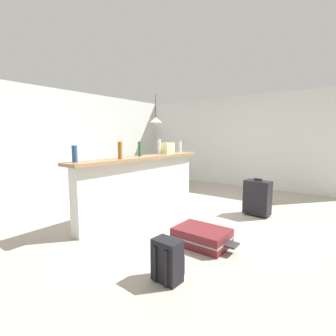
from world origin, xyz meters
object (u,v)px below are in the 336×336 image
Objects in this scene: dining_chair_near_partition at (169,171)px; pendant_lamp at (156,120)px; dining_table at (154,165)px; suitcase_upright_black at (257,197)px; suitcase_flat_maroon at (202,237)px; bottle_amber at (120,150)px; bottle_clear at (180,147)px; bottle_blue at (75,154)px; backpack_red at (262,195)px; grocery_bag at (167,148)px; bottle_white at (159,147)px; bottle_green at (140,149)px; backpack_black at (168,261)px.

pendant_lamp is at bearing 75.56° from dining_chair_near_partition.
dining_table is 1.64× the size of suitcase_upright_black.
bottle_amber is at bearing 92.88° from suitcase_flat_maroon.
suitcase_flat_maroon is at bearing -139.17° from bottle_clear.
bottle_amber is at bearing -12.55° from bottle_blue.
suitcase_upright_black reaches higher than backpack_red.
backpack_red is at bearing -55.65° from grocery_bag.
bottle_white is 1.52m from dining_chair_near_partition.
bottle_white is 0.27× the size of dining_table.
suitcase_upright_black is at bearing -104.73° from dining_chair_near_partition.
dining_chair_near_partition is at bearing -104.44° from pendant_lamp.
backpack_black is (-1.42, -1.68, -0.98)m from bottle_green.
backpack_red is (1.09, -1.60, -0.96)m from grocery_bag.
bottle_green is at bearing 11.80° from bottle_amber.
grocery_bag is at bearing -1.56° from bottle_blue.
bottle_clear is 0.31× the size of pendant_lamp.
bottle_amber is 0.65× the size of backpack_black.
bottle_green is 1.30m from bottle_clear.
grocery_bag reaches higher than backpack_red.
bottle_white is 1.83m from dining_table.
suitcase_upright_black is at bearing -36.36° from bottle_blue.
bottle_white is 0.38× the size of pendant_lamp.
grocery_bag is 2.27m from suitcase_flat_maroon.
backpack_black is at bearing -179.02° from backpack_red.
bottle_white is at bearing -136.26° from dining_table.
bottle_green is 0.89× the size of bottle_white.
bottle_green reaches higher than dining_chair_near_partition.
backpack_black is (-3.27, -2.91, -0.44)m from dining_table.
backpack_black is at bearing -94.85° from bottle_blue.
bottle_green is 0.62× the size of backpack_black.
bottle_green reaches higher than suitcase_flat_maroon.
bottle_white reaches higher than dining_chair_near_partition.
bottle_amber is 1.18m from bottle_white.
backpack_red reaches higher than suitcase_flat_maroon.
bottle_clear reaches higher than backpack_red.
suitcase_flat_maroon is at bearing -87.12° from bottle_amber.
pendant_lamp reaches higher than suitcase_flat_maroon.
bottle_white is (1.17, 0.15, 0.01)m from bottle_amber.
bottle_amber is 0.35× the size of pendant_lamp.
backpack_black is at bearing -143.19° from grocery_bag.
bottle_clear is at bearing -117.52° from pendant_lamp.
bottle_white is 0.21m from grocery_bag.
backpack_red is (-0.04, -2.83, -1.63)m from pendant_lamp.
dining_table reaches higher than suitcase_flat_maroon.
suitcase_upright_black is at bearing -103.27° from dining_table.
bottle_clear reaches higher than dining_chair_near_partition.
backpack_black is at bearing -139.18° from pendant_lamp.
bottle_blue is 0.78× the size of bottle_white.
bottle_blue is 0.29× the size of pendant_lamp.
bottle_amber reaches higher than grocery_bag.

